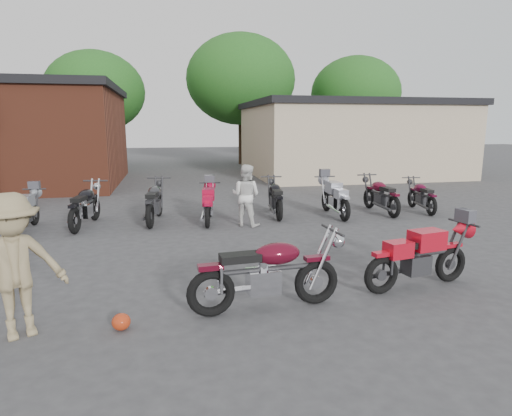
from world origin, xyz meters
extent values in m
plane|color=#37373A|center=(0.00, 0.00, 0.00)|extent=(90.00, 90.00, 0.00)
cube|color=tan|center=(8.50, 15.00, 1.75)|extent=(10.00, 8.00, 3.50)
ellipsoid|color=#A83012|center=(-1.52, -1.01, 0.11)|extent=(0.24, 0.24, 0.22)
imported|color=silver|center=(1.09, 4.37, 0.80)|extent=(0.98, 0.94, 1.60)
imported|color=#8F7D58|center=(-2.72, -0.92, 0.90)|extent=(1.34, 1.10, 1.80)
camera|label=1|loc=(-0.86, -6.33, 2.58)|focal=30.00mm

